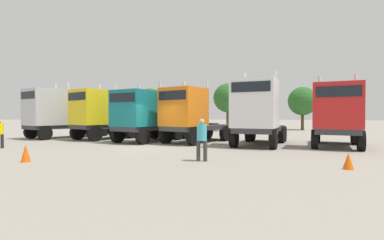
# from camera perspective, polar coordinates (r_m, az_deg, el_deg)

# --- Properties ---
(ground) EXTENTS (200.00, 200.00, 0.00)m
(ground) POSITION_cam_1_polar(r_m,az_deg,el_deg) (16.68, -8.91, -5.41)
(ground) COLOR gray
(semi_truck_silver) EXTENTS (4.14, 6.80, 4.46)m
(semi_truck_silver) POSITION_cam_1_polar(r_m,az_deg,el_deg) (25.31, -26.03, 1.22)
(semi_truck_silver) COLOR #333338
(semi_truck_silver) RESTS_ON ground
(semi_truck_yellow) EXTENTS (4.02, 6.18, 4.30)m
(semi_truck_yellow) POSITION_cam_1_polar(r_m,az_deg,el_deg) (22.70, -18.12, 1.19)
(semi_truck_yellow) COLOR #333338
(semi_truck_yellow) RESTS_ON ground
(semi_truck_teal) EXTENTS (3.61, 6.57, 4.07)m
(semi_truck_teal) POSITION_cam_1_polar(r_m,az_deg,el_deg) (19.83, -9.89, 0.91)
(semi_truck_teal) COLOR #333338
(semi_truck_teal) RESTS_ON ground
(semi_truck_orange) EXTENTS (4.08, 6.69, 4.18)m
(semi_truck_orange) POSITION_cam_1_polar(r_m,az_deg,el_deg) (18.88, -0.33, 1.00)
(semi_truck_orange) COLOR #333338
(semi_truck_orange) RESTS_ON ground
(semi_truck_white) EXTENTS (2.90, 6.37, 4.50)m
(semi_truck_white) POSITION_cam_1_polar(r_m,az_deg,el_deg) (17.42, 12.85, 1.56)
(semi_truck_white) COLOR #333338
(semi_truck_white) RESTS_ON ground
(semi_truck_red) EXTENTS (3.02, 6.00, 4.19)m
(semi_truck_red) POSITION_cam_1_polar(r_m,az_deg,el_deg) (18.12, 26.91, 0.91)
(semi_truck_red) COLOR #333338
(semi_truck_red) RESTS_ON ground
(visitor_in_hivis) EXTENTS (0.47, 0.47, 1.62)m
(visitor_in_hivis) POSITION_cam_1_polar(r_m,az_deg,el_deg) (19.28, -33.94, -1.92)
(visitor_in_hivis) COLOR black
(visitor_in_hivis) RESTS_ON ground
(visitor_with_camera) EXTENTS (0.46, 0.46, 1.71)m
(visitor_with_camera) POSITION_cam_1_polar(r_m,az_deg,el_deg) (11.52, 1.97, -3.33)
(visitor_with_camera) COLOR #373737
(visitor_with_camera) RESTS_ON ground
(traffic_cone_near) EXTENTS (0.36, 0.36, 0.71)m
(traffic_cone_near) POSITION_cam_1_polar(r_m,az_deg,el_deg) (13.13, -30.22, -5.71)
(traffic_cone_near) COLOR #F2590C
(traffic_cone_near) RESTS_ON ground
(traffic_cone_mid) EXTENTS (0.36, 0.36, 0.57)m
(traffic_cone_mid) POSITION_cam_1_polar(r_m,az_deg,el_deg) (11.23, 28.71, -7.17)
(traffic_cone_mid) COLOR #F2590C
(traffic_cone_mid) RESTS_ON ground
(oak_far_left) EXTENTS (3.59, 3.59, 5.42)m
(oak_far_left) POSITION_cam_1_polar(r_m,az_deg,el_deg) (38.65, -8.30, 3.59)
(oak_far_left) COLOR #4C3823
(oak_far_left) RESTS_ON ground
(oak_far_centre) EXTENTS (3.39, 3.39, 5.55)m
(oak_far_centre) POSITION_cam_1_polar(r_m,az_deg,el_deg) (33.65, 7.16, 4.36)
(oak_far_centre) COLOR #4C3823
(oak_far_centre) RESTS_ON ground
(oak_far_right) EXTENTS (3.54, 3.54, 5.36)m
(oak_far_right) POSITION_cam_1_polar(r_m,az_deg,el_deg) (38.20, 21.17, 3.51)
(oak_far_right) COLOR #4C3823
(oak_far_right) RESTS_ON ground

